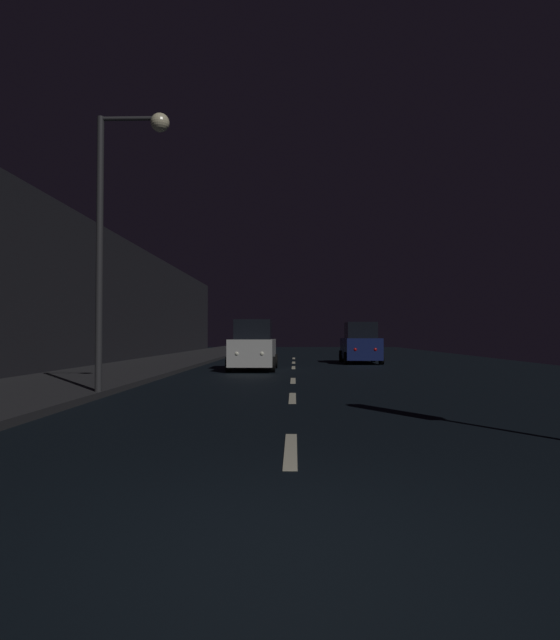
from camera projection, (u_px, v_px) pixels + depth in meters
name	position (u px, v px, depth m)	size (l,w,h in m)	color
ground	(294.00, 364.00, 28.51)	(25.59, 84.00, 0.02)	black
sidewalk_left	(165.00, 362.00, 28.69)	(4.40, 84.00, 0.15)	#28282B
building_facade_left	(91.00, 296.00, 25.35)	(0.80, 63.00, 6.50)	black
lane_centerline	(293.00, 373.00, 21.28)	(0.16, 30.44, 0.01)	beige
streetlamp_overhead	(120.00, 206.00, 13.01)	(1.70, 0.44, 6.65)	#2D2D30
car_approaching_headlights	(253.00, 347.00, 23.36)	(1.93, 4.18, 2.11)	silver
car_parked_right_far	(360.00, 345.00, 29.20)	(1.96, 4.24, 2.14)	#141E51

